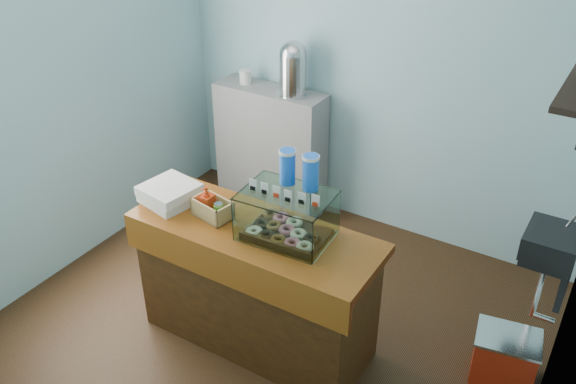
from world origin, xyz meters
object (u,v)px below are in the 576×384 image
Objects in this scene: counter at (256,285)px; coffee_urn at (293,67)px; display_case at (288,210)px; red_cooler at (504,357)px.

coffee_urn is at bearing 112.97° from counter.
counter is 0.65m from display_case.
display_case is 1.74m from coffee_urn.
counter is at bearing -171.02° from red_cooler.
red_cooler is (1.51, 0.52, -0.29)m from counter.
display_case reaches higher than counter.
display_case is 1.28× the size of red_cooler.
display_case is 1.21× the size of coffee_urn.
display_case reaches higher than red_cooler.
coffee_urn is (-0.86, 1.49, 0.27)m from display_case.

